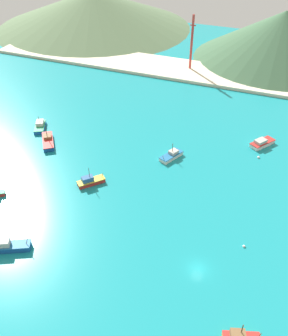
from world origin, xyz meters
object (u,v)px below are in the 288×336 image
fishing_boat_4 (172,155)px  radio_tower (192,43)px  fishing_boat_5 (40,126)px  buoy_0 (244,246)px  buoy_1 (258,157)px  fishing_boat_6 (90,181)px  fishing_boat_1 (262,143)px  fishing_boat_9 (48,141)px  fishing_boat_3 (5,246)px

fishing_boat_4 → radio_tower: (-13.14, 65.35, 11.27)m
fishing_boat_5 → buoy_0: 77.57m
buoy_0 → buoy_1: 36.83m
fishing_boat_6 → buoy_0: fishing_boat_6 is taller
fishing_boat_1 → fishing_boat_4: 29.54m
fishing_boat_1 → fishing_boat_9: bearing=-159.4°
fishing_boat_1 → buoy_1: bearing=-89.4°
fishing_boat_9 → fishing_boat_6: bearing=-30.9°
fishing_boat_1 → buoy_1: 7.34m
buoy_0 → radio_tower: 101.42m
fishing_boat_1 → buoy_1: fishing_boat_1 is taller
fishing_boat_9 → buoy_0: fishing_boat_9 is taller
radio_tower → fishing_boat_4: bearing=-78.6°
fishing_boat_1 → fishing_boat_6: fishing_boat_6 is taller
fishing_boat_1 → buoy_0: (2.04, -44.08, -0.77)m
fishing_boat_1 → fishing_boat_4: bearing=-145.4°
fishing_boat_5 → fishing_boat_9: bearing=-42.3°
fishing_boat_1 → radio_tower: 62.34m
fishing_boat_3 → fishing_boat_1: bearing=53.4°
fishing_boat_5 → fishing_boat_9: fishing_boat_9 is taller
buoy_0 → fishing_boat_6: bearing=170.4°
fishing_boat_5 → radio_tower: radio_tower is taller
fishing_boat_4 → buoy_0: 37.94m
fishing_boat_6 → radio_tower: radio_tower is taller
radio_tower → buoy_1: bearing=-56.1°
fishing_boat_5 → fishing_boat_3: bearing=-64.6°
buoy_0 → fishing_boat_1: bearing=92.6°
fishing_boat_6 → radio_tower: 86.14m
fishing_boat_5 → fishing_boat_9: size_ratio=0.84×
fishing_boat_1 → fishing_boat_5: fishing_boat_5 is taller
fishing_boat_5 → buoy_1: fishing_boat_5 is taller
fishing_boat_3 → fishing_boat_4: (23.59, 47.80, -0.26)m
buoy_1 → fishing_boat_1: bearing=90.6°
fishing_boat_1 → fishing_boat_5: 72.56m
fishing_boat_4 → fishing_boat_6: (-16.80, -19.99, 0.16)m
fishing_boat_1 → fishing_boat_3: bearing=-126.6°
fishing_boat_9 → buoy_1: bearing=14.5°
fishing_boat_6 → radio_tower: size_ratio=0.31×
fishing_boat_5 → radio_tower: (33.13, 65.39, 11.18)m
buoy_1 → fishing_boat_4: bearing=-158.7°
buoy_0 → buoy_1: buoy_1 is taller
fishing_boat_1 → radio_tower: bearing=127.6°
fishing_boat_4 → fishing_boat_3: bearing=-116.3°
fishing_boat_6 → buoy_1: size_ratio=8.95×
fishing_boat_5 → buoy_1: bearing=7.7°
buoy_1 → fishing_boat_3: bearing=-129.9°
fishing_boat_1 → fishing_boat_5: (-70.58, -16.83, 0.01)m
fishing_boat_4 → fishing_boat_9: (-38.77, -6.86, 0.06)m
fishing_boat_9 → radio_tower: 77.45m
fishing_boat_3 → buoy_1: fishing_boat_3 is taller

